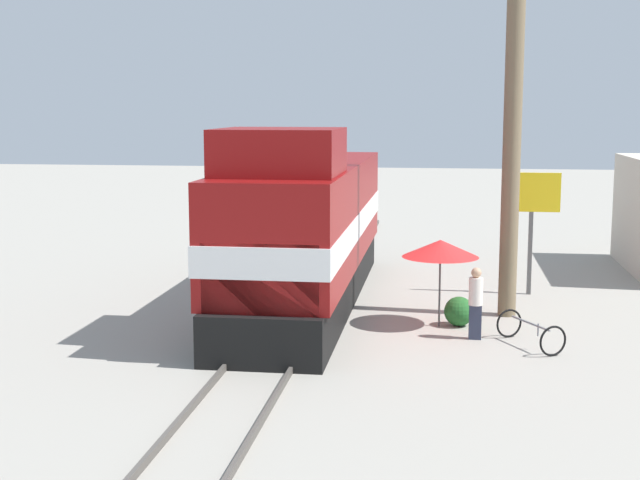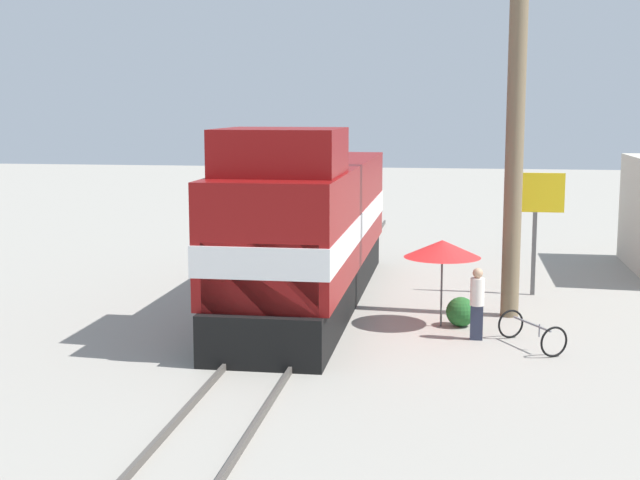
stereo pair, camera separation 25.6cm
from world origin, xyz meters
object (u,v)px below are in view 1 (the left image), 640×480
utility_pole (513,95)px  vendor_umbrella (440,248)px  person_bystander (476,300)px  bicycle (530,331)px  locomotive (305,230)px  billboard_sign (532,204)px

utility_pole → vendor_umbrella: 4.52m
person_bystander → bicycle: size_ratio=0.91×
utility_pole → bicycle: 6.38m
locomotive → billboard_sign: bearing=21.1°
vendor_umbrella → person_bystander: size_ratio=1.27×
utility_pole → billboard_sign: size_ratio=3.20×
locomotive → person_bystander: bearing=-33.1°
person_bystander → bicycle: (1.26, -0.52, -0.60)m
utility_pole → vendor_umbrella: utility_pole is taller
person_bystander → bicycle: person_bystander is taller
locomotive → vendor_umbrella: (3.79, -1.86, -0.15)m
billboard_sign → bicycle: (-0.51, -6.04, -2.37)m
locomotive → billboard_sign: 6.91m
billboard_sign → person_bystander: size_ratio=2.08×
utility_pole → person_bystander: utility_pole is taller
locomotive → utility_pole: (5.59, -0.40, 3.73)m
locomotive → person_bystander: size_ratio=7.78×
vendor_umbrella → person_bystander: vendor_umbrella is taller
locomotive → person_bystander: (4.66, -3.03, -1.21)m
locomotive → billboard_sign: (6.43, 2.48, 0.56)m
utility_pole → vendor_umbrella: (-1.80, -1.46, -3.88)m
vendor_umbrella → bicycle: vendor_umbrella is taller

